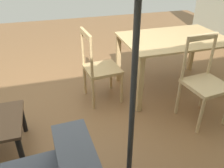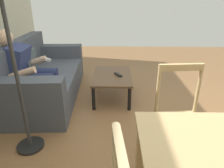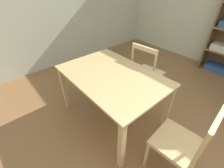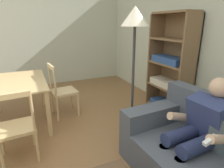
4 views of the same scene
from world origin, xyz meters
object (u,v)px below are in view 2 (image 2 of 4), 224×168
(tv_remote, at_px, (118,75))
(dining_chair_facing_couch, at_px, (181,122))
(person_lounging, at_px, (28,69))
(coffee_table, at_px, (112,78))
(couch, at_px, (41,77))

(tv_remote, xyz_separation_m, dining_chair_facing_couch, (-1.35, -0.55, 0.06))
(person_lounging, distance_m, tv_remote, 1.29)
(person_lounging, bearing_deg, dining_chair_facing_couch, -120.44)
(coffee_table, relative_size, dining_chair_facing_couch, 0.93)
(coffee_table, xyz_separation_m, dining_chair_facing_couch, (-1.36, -0.65, 0.12))
(couch, relative_size, coffee_table, 2.35)
(person_lounging, height_order, dining_chair_facing_couch, person_lounging)
(person_lounging, xyz_separation_m, tv_remote, (0.29, -1.24, -0.18))
(couch, relative_size, person_lounging, 1.86)
(couch, bearing_deg, tv_remote, -92.19)
(dining_chair_facing_couch, bearing_deg, tv_remote, 22.27)
(dining_chair_facing_couch, bearing_deg, person_lounging, 59.56)
(tv_remote, relative_size, dining_chair_facing_couch, 0.18)
(tv_remote, bearing_deg, dining_chair_facing_couch, 82.51)
(person_lounging, bearing_deg, coffee_table, -75.36)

